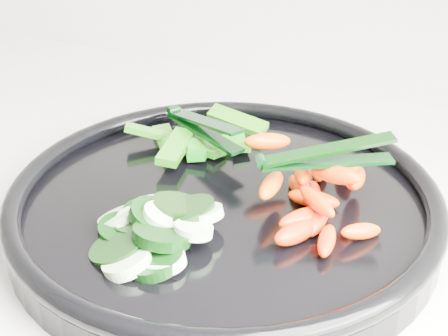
% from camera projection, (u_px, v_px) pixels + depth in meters
% --- Properties ---
extents(veggie_tray, '(0.45, 0.45, 0.04)m').
position_uv_depth(veggie_tray, '(224.00, 203.00, 0.54)').
color(veggie_tray, black).
rests_on(veggie_tray, counter).
extents(cucumber_pile, '(0.11, 0.12, 0.04)m').
position_uv_depth(cucumber_pile, '(151.00, 227.00, 0.49)').
color(cucumber_pile, black).
rests_on(cucumber_pile, veggie_tray).
extents(carrot_pile, '(0.14, 0.17, 0.05)m').
position_uv_depth(carrot_pile, '(316.00, 190.00, 0.52)').
color(carrot_pile, '#F52E00').
rests_on(carrot_pile, veggie_tray).
extents(pepper_pile, '(0.13, 0.13, 0.03)m').
position_uv_depth(pepper_pile, '(199.00, 141.00, 0.62)').
color(pepper_pile, '#09610D').
rests_on(pepper_pile, veggie_tray).
extents(tong_carrot, '(0.10, 0.08, 0.02)m').
position_uv_depth(tong_carrot, '(323.00, 156.00, 0.50)').
color(tong_carrot, black).
rests_on(tong_carrot, carrot_pile).
extents(tong_pepper, '(0.11, 0.06, 0.02)m').
position_uv_depth(tong_pepper, '(202.00, 126.00, 0.61)').
color(tong_pepper, black).
rests_on(tong_pepper, pepper_pile).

